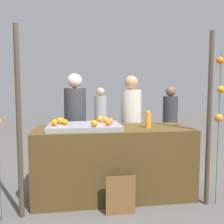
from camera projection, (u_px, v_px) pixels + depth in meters
ground_plane at (114, 194)px, 3.34m from camera, size 24.00×24.00×0.00m
stall_counter at (114, 161)px, 3.30m from camera, size 2.07×0.83×0.93m
orange_tray at (84, 126)px, 3.17m from camera, size 0.93×0.65×0.06m
orange_0 at (54, 123)px, 3.01m from camera, size 0.08×0.08×0.08m
orange_1 at (106, 120)px, 3.31m from camera, size 0.08×0.08×0.08m
orange_2 at (94, 124)px, 2.92m from camera, size 0.08×0.08×0.08m
orange_3 at (100, 119)px, 3.41m from camera, size 0.08×0.08×0.08m
orange_4 at (108, 122)px, 3.05m from camera, size 0.08×0.08×0.08m
orange_5 at (65, 122)px, 3.12m from camera, size 0.07×0.07×0.07m
orange_6 at (110, 121)px, 3.20m from camera, size 0.07×0.07×0.07m
orange_7 at (59, 120)px, 3.28m from camera, size 0.07×0.07×0.07m
orange_8 at (61, 121)px, 3.18m from camera, size 0.08×0.08×0.08m
juice_bottle at (148, 120)px, 3.25m from camera, size 0.07×0.07×0.23m
chalkboard_sign at (121, 196)px, 2.77m from camera, size 0.34×0.03×0.47m
vendor_left at (75, 131)px, 3.84m from camera, size 0.34×0.34×1.69m
vendor_right at (131, 130)px, 3.95m from camera, size 0.33×0.33×1.67m
crowd_person_0 at (132, 117)px, 5.94m from camera, size 0.34×0.34×1.68m
crowd_person_1 at (101, 121)px, 5.82m from camera, size 0.30×0.30×1.50m
crowd_person_2 at (170, 126)px, 4.98m from camera, size 0.30×0.30×1.51m
crowd_person_3 at (75, 128)px, 4.60m from camera, size 0.31×0.31×1.53m
canopy_post_left at (19, 123)px, 2.64m from camera, size 0.06×0.06×2.14m
canopy_post_right at (209, 120)px, 2.95m from camera, size 0.06×0.06×2.14m
garland_strand_right at (220, 96)px, 2.92m from camera, size 0.11×0.11×1.89m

